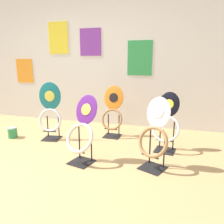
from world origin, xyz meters
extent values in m
plane|color=tan|center=(0.00, 0.00, 0.00)|extent=(14.00, 14.00, 0.00)
cube|color=silver|center=(0.00, 2.29, 1.30)|extent=(8.00, 0.06, 2.60)
cube|color=purple|center=(0.03, 2.25, 1.65)|extent=(0.45, 0.01, 0.52)
cube|color=orange|center=(-1.57, 2.25, 1.07)|extent=(0.42, 0.01, 0.52)
cube|color=yellow|center=(-0.68, 2.25, 1.75)|extent=(0.44, 0.01, 0.64)
cube|color=#2D8E47|center=(1.02, 2.25, 1.34)|extent=(0.47, 0.01, 0.64)
cube|color=black|center=(0.60, 0.43, 0.01)|extent=(0.34, 0.34, 0.01)
cylinder|color=black|center=(0.53, 0.54, 0.23)|extent=(0.02, 0.02, 0.43)
cylinder|color=black|center=(0.72, 0.49, 0.23)|extent=(0.02, 0.02, 0.43)
cylinder|color=black|center=(0.58, 0.35, 0.18)|extent=(0.22, 0.07, 0.02)
torus|color=beige|center=(0.60, 0.41, 0.34)|extent=(0.44, 0.33, 0.36)
ellipsoid|color=#60237F|center=(0.63, 0.56, 0.68)|extent=(0.35, 0.23, 0.37)
ellipsoid|color=#E5CC4C|center=(0.63, 0.55, 0.68)|extent=(0.15, 0.09, 0.14)
sphere|color=silver|center=(0.53, 0.51, 0.49)|extent=(0.02, 0.02, 0.02)
sphere|color=silver|center=(0.70, 0.47, 0.49)|extent=(0.02, 0.02, 0.02)
cube|color=black|center=(1.50, 0.53, 0.01)|extent=(0.37, 0.37, 0.01)
cylinder|color=black|center=(1.45, 0.65, 0.23)|extent=(0.02, 0.02, 0.44)
cylinder|color=black|center=(1.63, 0.57, 0.23)|extent=(0.02, 0.02, 0.44)
cylinder|color=black|center=(1.47, 0.46, 0.19)|extent=(0.21, 0.10, 0.02)
torus|color=#9E7042|center=(1.49, 0.51, 0.35)|extent=(0.42, 0.32, 0.37)
ellipsoid|color=white|center=(1.53, 0.60, 0.69)|extent=(0.32, 0.21, 0.37)
ellipsoid|color=silver|center=(1.53, 0.59, 0.69)|extent=(0.14, 0.09, 0.14)
sphere|color=silver|center=(1.44, 0.60, 0.51)|extent=(0.02, 0.02, 0.02)
sphere|color=silver|center=(1.59, 0.53, 0.51)|extent=(0.02, 0.02, 0.02)
cube|color=black|center=(-0.25, 1.10, 0.01)|extent=(0.32, 0.32, 0.01)
cylinder|color=black|center=(-0.36, 1.17, 0.19)|extent=(0.02, 0.02, 0.37)
cylinder|color=black|center=(-0.16, 1.20, 0.19)|extent=(0.02, 0.02, 0.37)
cylinder|color=black|center=(-0.23, 1.02, 0.16)|extent=(0.22, 0.05, 0.02)
torus|color=silver|center=(-0.24, 1.08, 0.33)|extent=(0.41, 0.20, 0.39)
ellipsoid|color=#197075|center=(-0.25, 1.14, 0.72)|extent=(0.38, 0.11, 0.45)
ellipsoid|color=#EADB4C|center=(-0.25, 1.12, 0.73)|extent=(0.17, 0.04, 0.17)
sphere|color=silver|center=(-0.35, 1.10, 0.50)|extent=(0.02, 0.02, 0.02)
sphere|color=silver|center=(-0.15, 1.14, 0.50)|extent=(0.02, 0.02, 0.02)
cube|color=black|center=(0.70, 1.51, 0.01)|extent=(0.28, 0.28, 0.01)
cylinder|color=black|center=(0.60, 1.60, 0.19)|extent=(0.02, 0.02, 0.36)
cylinder|color=black|center=(0.80, 1.60, 0.19)|extent=(0.02, 0.02, 0.36)
cylinder|color=black|center=(0.70, 1.43, 0.15)|extent=(0.22, 0.02, 0.02)
torus|color=#9E7042|center=(0.70, 1.49, 0.31)|extent=(0.37, 0.18, 0.36)
ellipsoid|color=orange|center=(0.70, 1.60, 0.67)|extent=(0.34, 0.12, 0.41)
ellipsoid|color=black|center=(0.70, 1.58, 0.67)|extent=(0.15, 0.04, 0.16)
sphere|color=silver|center=(0.60, 1.55, 0.46)|extent=(0.02, 0.02, 0.02)
sphere|color=silver|center=(0.79, 1.55, 0.46)|extent=(0.02, 0.02, 0.02)
cube|color=black|center=(1.61, 1.12, 0.01)|extent=(0.32, 0.32, 0.01)
cylinder|color=black|center=(1.53, 1.23, 0.23)|extent=(0.02, 0.02, 0.44)
cylinder|color=black|center=(1.72, 1.20, 0.23)|extent=(0.02, 0.02, 0.44)
cylinder|color=black|center=(1.60, 1.04, 0.18)|extent=(0.22, 0.05, 0.02)
torus|color=silver|center=(1.61, 1.10, 0.34)|extent=(0.42, 0.27, 0.36)
ellipsoid|color=black|center=(1.63, 1.24, 0.67)|extent=(0.32, 0.18, 0.36)
ellipsoid|color=yellow|center=(1.63, 1.23, 0.68)|extent=(0.14, 0.07, 0.13)
sphere|color=silver|center=(1.54, 1.20, 0.50)|extent=(0.02, 0.02, 0.02)
sphere|color=silver|center=(1.70, 1.17, 0.50)|extent=(0.02, 0.02, 0.02)
cylinder|color=#2D8E4C|center=(-0.92, 0.97, 0.09)|extent=(0.15, 0.15, 0.18)
torus|color=silver|center=(-0.92, 0.97, 0.17)|extent=(0.16, 0.16, 0.01)
cylinder|color=#B2B2B7|center=(-0.92, 0.97, 0.18)|extent=(0.14, 0.14, 0.00)
camera|label=1|loc=(1.71, -1.96, 1.28)|focal=35.00mm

